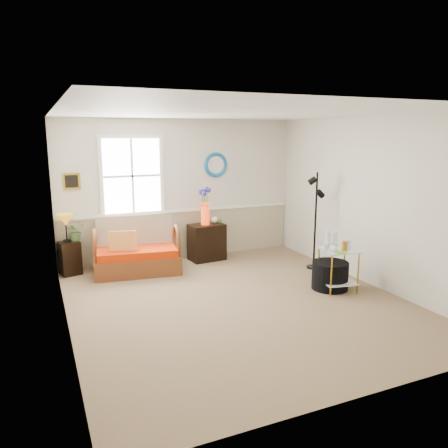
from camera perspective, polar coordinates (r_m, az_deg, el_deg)
name	(u,v)px	position (r m, az deg, el deg)	size (l,w,h in m)	color
floor	(237,302)	(6.25, 1.76, -10.16)	(4.50, 5.00, 0.01)	#836D4D
ceiling	(239,112)	(5.81, 1.93, 14.38)	(4.50, 5.00, 0.01)	white
walls	(238,211)	(5.90, 1.84, 1.66)	(4.51, 5.01, 2.60)	beige
wainscot	(182,235)	(8.33, -5.53, -1.39)	(4.46, 0.02, 0.90)	tan
chair_rail	(182,210)	(8.23, -5.57, 1.78)	(4.46, 0.04, 0.06)	white
window	(132,176)	(7.91, -11.91, 6.16)	(1.14, 0.06, 1.44)	white
picture	(71,181)	(7.78, -19.30, 5.30)	(0.28, 0.03, 0.28)	#BC8D28
mirror	(216,165)	(8.38, -1.11, 7.73)	(0.47, 0.47, 0.07)	#157BA4
loveseat	(136,246)	(7.54, -11.36, -2.85)	(1.42, 0.80, 0.93)	brown
throw_pillow	(123,244)	(7.45, -13.07, -2.61)	(0.45, 0.11, 0.45)	orange
lamp_stand	(70,258)	(7.80, -19.51, -4.22)	(0.32, 0.32, 0.56)	black
table_lamp	(66,228)	(7.69, -19.93, -0.49)	(0.26, 0.26, 0.47)	orange
potted_plant	(75,233)	(7.74, -18.83, -1.14)	(0.30, 0.34, 0.26)	#42612F
cabinet	(207,242)	(8.18, -2.27, -2.38)	(0.64, 0.41, 0.68)	black
flower_vase	(205,206)	(8.04, -2.47, 2.32)	(0.20, 0.20, 0.68)	#E93E0F
side_table	(338,270)	(6.81, 14.65, -5.82)	(0.51, 0.51, 0.64)	#B68F27
tabletop_items	(337,241)	(6.67, 14.55, -2.19)	(0.42, 0.42, 0.25)	silver
floor_lamp	(315,221)	(7.73, 11.85, 0.39)	(0.24, 0.24, 1.69)	black
ottoman	(330,275)	(6.89, 13.68, -6.53)	(0.55, 0.55, 0.42)	black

